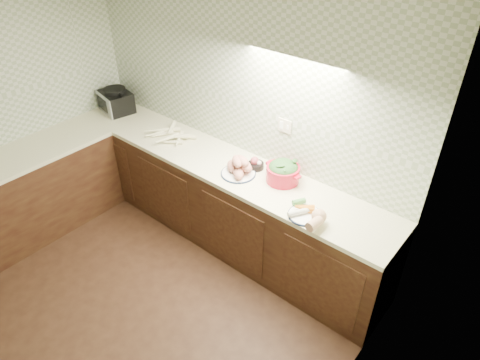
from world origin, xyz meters
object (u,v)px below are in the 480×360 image
Objects in this scene: toaster_oven at (116,101)px; veg_plate at (311,214)px; sweet_potato_plate at (239,167)px; onion_bowl at (256,164)px; parsnip_pile at (170,137)px; dutch_oven at (283,171)px.

toaster_oven is 1.15× the size of veg_plate.
onion_bowl is at bearing 72.96° from sweet_potato_plate.
veg_plate reaches higher than parsnip_pile.
parsnip_pile is 1.75m from veg_plate.
veg_plate reaches higher than onion_bowl.
toaster_oven reaches higher than onion_bowl.
sweet_potato_plate is 0.18m from onion_bowl.
veg_plate is (1.74, -0.15, 0.01)m from parsnip_pile.
toaster_oven is at bearing -177.87° from onion_bowl.
sweet_potato_plate is at bearing -107.04° from onion_bowl.
parsnip_pile is 0.99m from onion_bowl.
sweet_potato_plate is 2.22× the size of onion_bowl.
dutch_oven is 0.55m from veg_plate.
toaster_oven is at bearing 175.34° from veg_plate.
toaster_oven is at bearing 177.07° from sweet_potato_plate.
onion_bowl is (0.97, 0.15, 0.01)m from parsnip_pile.
toaster_oven is at bearing -172.14° from dutch_oven.
veg_plate is (0.82, -0.12, -0.03)m from sweet_potato_plate.
toaster_oven is 1.19× the size of dutch_oven.
onion_bowl is at bearing -175.70° from dutch_oven.
sweet_potato_plate is (1.88, -0.10, -0.05)m from toaster_oven.
toaster_oven is 0.97m from parsnip_pile.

